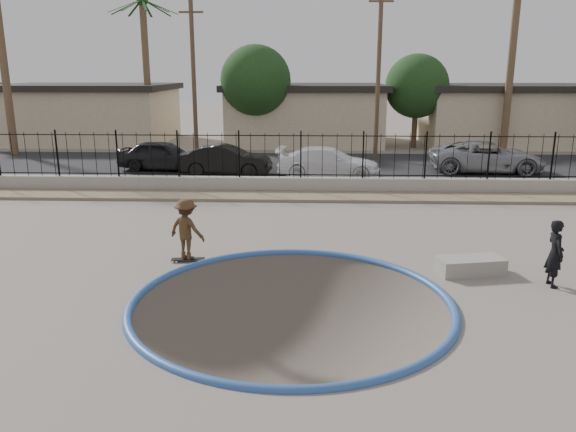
{
  "coord_description": "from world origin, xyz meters",
  "views": [
    {
      "loc": [
        0.36,
        -12.2,
        4.88
      ],
      "look_at": [
        -0.19,
        2.0,
        1.15
      ],
      "focal_mm": 35.0,
      "sensor_mm": 36.0,
      "label": 1
    }
  ],
  "objects_px": {
    "skateboard": "(188,259)",
    "concrete_ledge": "(470,266)",
    "videographer": "(555,253)",
    "car_b": "(226,160)",
    "car_c": "(329,162)",
    "car_d": "(487,157)",
    "skater": "(187,232)",
    "car_a": "(163,155)"
  },
  "relations": [
    {
      "from": "skateboard",
      "to": "car_b",
      "type": "bearing_deg",
      "value": 87.51
    },
    {
      "from": "car_a",
      "to": "car_d",
      "type": "xyz_separation_m",
      "value": [
        15.76,
        0.0,
        0.01
      ]
    },
    {
      "from": "skateboard",
      "to": "concrete_ledge",
      "type": "xyz_separation_m",
      "value": [
        7.13,
        -0.61,
        0.14
      ]
    },
    {
      "from": "car_b",
      "to": "car_d",
      "type": "bearing_deg",
      "value": -80.86
    },
    {
      "from": "car_c",
      "to": "car_b",
      "type": "bearing_deg",
      "value": 90.23
    },
    {
      "from": "videographer",
      "to": "concrete_ledge",
      "type": "relative_size",
      "value": 0.99
    },
    {
      "from": "skateboard",
      "to": "concrete_ledge",
      "type": "bearing_deg",
      "value": -10.94
    },
    {
      "from": "videographer",
      "to": "concrete_ledge",
      "type": "xyz_separation_m",
      "value": [
        -1.67,
        0.76,
        -0.59
      ]
    },
    {
      "from": "skateboard",
      "to": "car_a",
      "type": "distance_m",
      "value": 14.02
    },
    {
      "from": "car_b",
      "to": "car_c",
      "type": "distance_m",
      "value": 4.83
    },
    {
      "from": "skater",
      "to": "concrete_ledge",
      "type": "xyz_separation_m",
      "value": [
        7.13,
        -0.61,
        -0.59
      ]
    },
    {
      "from": "car_d",
      "to": "skateboard",
      "type": "bearing_deg",
      "value": 142.84
    },
    {
      "from": "skater",
      "to": "concrete_ledge",
      "type": "height_order",
      "value": "skater"
    },
    {
      "from": "concrete_ledge",
      "to": "car_b",
      "type": "distance_m",
      "value": 15.11
    },
    {
      "from": "skater",
      "to": "videographer",
      "type": "relative_size",
      "value": 1.0
    },
    {
      "from": "skateboard",
      "to": "videographer",
      "type": "xyz_separation_m",
      "value": [
        8.8,
        -1.36,
        0.73
      ]
    },
    {
      "from": "skater",
      "to": "videographer",
      "type": "height_order",
      "value": "skater"
    },
    {
      "from": "videographer",
      "to": "car_a",
      "type": "distance_m",
      "value": 19.58
    },
    {
      "from": "skater",
      "to": "skateboard",
      "type": "distance_m",
      "value": 0.73
    },
    {
      "from": "videographer",
      "to": "car_d",
      "type": "bearing_deg",
      "value": -12.82
    },
    {
      "from": "skateboard",
      "to": "skater",
      "type": "bearing_deg",
      "value": -32.65
    },
    {
      "from": "videographer",
      "to": "car_b",
      "type": "distance_m",
      "value": 16.65
    },
    {
      "from": "videographer",
      "to": "car_b",
      "type": "relative_size",
      "value": 0.37
    },
    {
      "from": "skateboard",
      "to": "car_c",
      "type": "distance_m",
      "value": 12.49
    },
    {
      "from": "car_c",
      "to": "car_d",
      "type": "height_order",
      "value": "car_d"
    },
    {
      "from": "car_a",
      "to": "car_d",
      "type": "distance_m",
      "value": 15.76
    },
    {
      "from": "concrete_ledge",
      "to": "car_d",
      "type": "distance_m",
      "value": 14.74
    },
    {
      "from": "car_b",
      "to": "car_d",
      "type": "xyz_separation_m",
      "value": [
        12.47,
        1.14,
        0.05
      ]
    },
    {
      "from": "skater",
      "to": "videographer",
      "type": "bearing_deg",
      "value": -164.15
    },
    {
      "from": "skater",
      "to": "car_a",
      "type": "height_order",
      "value": "skater"
    },
    {
      "from": "videographer",
      "to": "car_c",
      "type": "xyz_separation_m",
      "value": [
        -4.77,
        13.16,
        -0.06
      ]
    },
    {
      "from": "car_d",
      "to": "car_a",
      "type": "bearing_deg",
      "value": 93.96
    },
    {
      "from": "skateboard",
      "to": "car_a",
      "type": "xyz_separation_m",
      "value": [
        -4.06,
        13.4,
        0.71
      ]
    },
    {
      "from": "car_c",
      "to": "car_d",
      "type": "distance_m",
      "value": 7.83
    },
    {
      "from": "skateboard",
      "to": "car_c",
      "type": "bearing_deg",
      "value": 65.03
    },
    {
      "from": "car_a",
      "to": "car_b",
      "type": "distance_m",
      "value": 3.48
    },
    {
      "from": "car_c",
      "to": "car_a",
      "type": "bearing_deg",
      "value": 84.46
    },
    {
      "from": "concrete_ledge",
      "to": "car_a",
      "type": "distance_m",
      "value": 17.94
    },
    {
      "from": "car_a",
      "to": "car_b",
      "type": "relative_size",
      "value": 1.02
    },
    {
      "from": "car_a",
      "to": "skater",
      "type": "bearing_deg",
      "value": -157.62
    },
    {
      "from": "concrete_ledge",
      "to": "car_c",
      "type": "bearing_deg",
      "value": 104.03
    },
    {
      "from": "car_b",
      "to": "car_a",
      "type": "bearing_deg",
      "value": 74.71
    }
  ]
}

